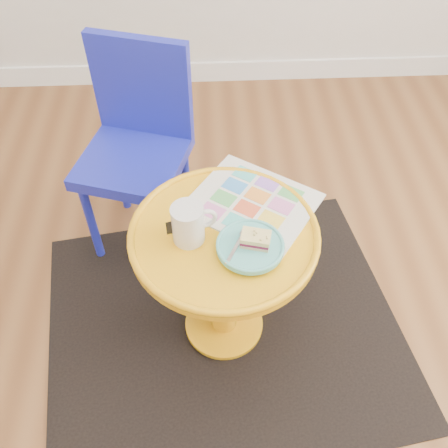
{
  "coord_description": "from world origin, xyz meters",
  "views": [
    {
      "loc": [
        -0.15,
        -0.66,
        1.68
      ],
      "look_at": [
        -0.1,
        0.31,
        0.58
      ],
      "focal_mm": 40.0,
      "sensor_mm": 36.0,
      "label": 1
    }
  ],
  "objects_px": {
    "side_table": "(224,264)",
    "mug": "(189,223)",
    "newspaper": "(252,203)",
    "plate": "(250,247)",
    "chair": "(137,139)"
  },
  "relations": [
    {
      "from": "newspaper",
      "to": "plate",
      "type": "bearing_deg",
      "value": -62.06
    },
    {
      "from": "chair",
      "to": "newspaper",
      "type": "bearing_deg",
      "value": -28.92
    },
    {
      "from": "side_table",
      "to": "plate",
      "type": "bearing_deg",
      "value": -45.45
    },
    {
      "from": "side_table",
      "to": "chair",
      "type": "relative_size",
      "value": 0.68
    },
    {
      "from": "mug",
      "to": "plate",
      "type": "bearing_deg",
      "value": -32.46
    },
    {
      "from": "side_table",
      "to": "chair",
      "type": "xyz_separation_m",
      "value": [
        -0.3,
        0.53,
        0.09
      ]
    },
    {
      "from": "side_table",
      "to": "mug",
      "type": "height_order",
      "value": "mug"
    },
    {
      "from": "side_table",
      "to": "newspaper",
      "type": "xyz_separation_m",
      "value": [
        0.1,
        0.12,
        0.16
      ]
    },
    {
      "from": "newspaper",
      "to": "mug",
      "type": "bearing_deg",
      "value": -111.35
    },
    {
      "from": "chair",
      "to": "plate",
      "type": "height_order",
      "value": "chair"
    },
    {
      "from": "newspaper",
      "to": "mug",
      "type": "height_order",
      "value": "mug"
    },
    {
      "from": "side_table",
      "to": "plate",
      "type": "relative_size",
      "value": 2.93
    },
    {
      "from": "chair",
      "to": "plate",
      "type": "xyz_separation_m",
      "value": [
        0.37,
        -0.6,
        0.08
      ]
    },
    {
      "from": "side_table",
      "to": "mug",
      "type": "relative_size",
      "value": 4.25
    },
    {
      "from": "mug",
      "to": "plate",
      "type": "xyz_separation_m",
      "value": [
        0.17,
        -0.06,
        -0.05
      ]
    }
  ]
}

